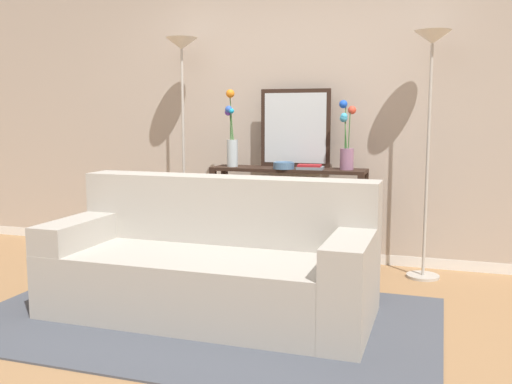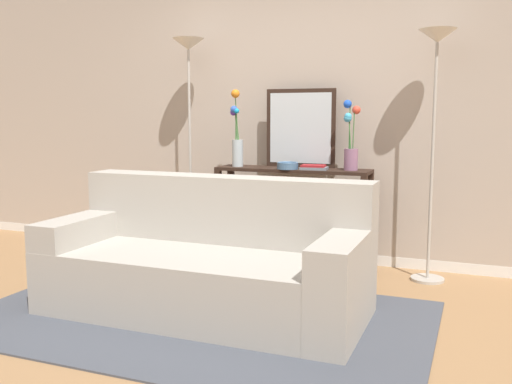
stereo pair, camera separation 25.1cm
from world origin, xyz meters
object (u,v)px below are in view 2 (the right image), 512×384
at_px(console_table, 292,200).
at_px(wall_mirror, 300,128).
at_px(vase_short_flowers, 351,144).
at_px(couch, 208,265).
at_px(book_row_under_console, 259,256).
at_px(floor_lamp_right, 435,85).
at_px(vase_tall_flowers, 237,138).
at_px(fruit_bowl, 288,165).
at_px(floor_lamp_left, 189,87).
at_px(book_stack, 314,167).

xyz_separation_m(console_table, wall_mirror, (0.03, 0.13, 0.61)).
bearing_deg(vase_short_flowers, couch, -116.62).
relative_size(wall_mirror, book_row_under_console, 1.41).
xyz_separation_m(floor_lamp_right, book_row_under_console, (-1.45, 0.03, -1.47)).
bearing_deg(vase_tall_flowers, couch, -74.94).
relative_size(couch, vase_short_flowers, 3.68).
distance_m(wall_mirror, fruit_bowl, 0.38).
distance_m(couch, console_table, 1.34).
xyz_separation_m(console_table, floor_lamp_left, (-0.97, -0.03, 0.97)).
relative_size(console_table, fruit_bowl, 7.47).
bearing_deg(book_row_under_console, couch, -83.60).
bearing_deg(floor_lamp_left, couch, -57.68).
bearing_deg(book_stack, fruit_bowl, -172.31).
xyz_separation_m(floor_lamp_right, book_stack, (-0.94, -0.03, -0.65)).
relative_size(couch, wall_mirror, 3.12).
height_order(couch, book_stack, book_stack).
distance_m(couch, floor_lamp_right, 2.19).
xyz_separation_m(couch, floor_lamp_left, (-0.81, 1.27, 1.24)).
distance_m(console_table, wall_mirror, 0.62).
distance_m(fruit_bowl, book_stack, 0.22).
height_order(couch, floor_lamp_right, floor_lamp_right).
xyz_separation_m(fruit_bowl, book_row_under_console, (-0.29, 0.09, -0.83)).
bearing_deg(vase_tall_flowers, book_stack, -2.33).
bearing_deg(floor_lamp_right, book_stack, -178.14).
height_order(floor_lamp_left, vase_short_flowers, floor_lamp_left).
relative_size(console_table, vase_short_flowers, 2.33).
relative_size(couch, floor_lamp_left, 1.06).
bearing_deg(console_table, book_stack, -17.18).
height_order(wall_mirror, book_row_under_console, wall_mirror).
height_order(wall_mirror, book_stack, wall_mirror).
xyz_separation_m(book_stack, book_row_under_console, (-0.51, 0.06, -0.81)).
bearing_deg(book_stack, wall_mirror, 132.75).
height_order(couch, vase_tall_flowers, vase_tall_flowers).
bearing_deg(floor_lamp_left, vase_tall_flowers, -0.21).
bearing_deg(wall_mirror, vase_tall_flowers, -162.65).
relative_size(vase_tall_flowers, fruit_bowl, 3.76).
height_order(couch, book_row_under_console, couch).
height_order(fruit_bowl, book_stack, fruit_bowl).
xyz_separation_m(couch, book_stack, (0.37, 1.24, 0.56)).
bearing_deg(vase_tall_flowers, floor_lamp_right, 0.06).
bearing_deg(book_stack, couch, -106.35).
height_order(console_table, book_row_under_console, console_table).
xyz_separation_m(couch, wall_mirror, (0.19, 1.44, 0.88)).
height_order(couch, fruit_bowl, fruit_bowl).
distance_m(console_table, floor_lamp_left, 1.37).
bearing_deg(wall_mirror, book_row_under_console, -158.55).
height_order(couch, console_table, couch).
xyz_separation_m(couch, console_table, (0.16, 1.31, 0.27)).
relative_size(vase_tall_flowers, vase_short_flowers, 1.17).
relative_size(floor_lamp_right, book_row_under_console, 4.07).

